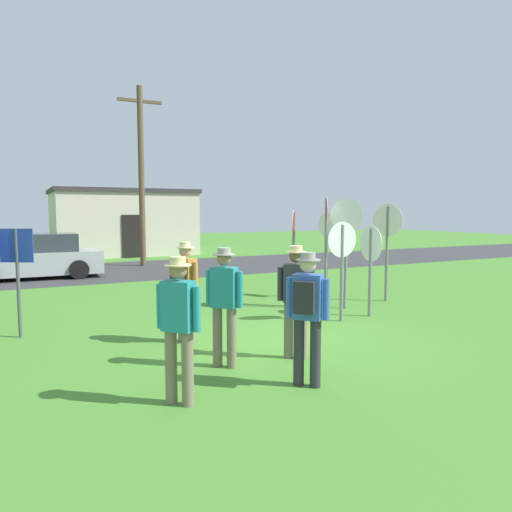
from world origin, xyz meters
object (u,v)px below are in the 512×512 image
stop_sign_far_back (342,254)px  person_near_signs (185,284)px  stop_sign_tallest (326,235)px  person_with_sunhat (307,309)px  parked_car_on_street (36,258)px  utility_pole (141,173)px  person_on_left (224,300)px  stop_sign_leaning_left (346,233)px  person_in_dark_shirt (296,295)px  stop_sign_leaning_right (327,241)px  stop_sign_low_front (293,243)px  person_holding_notes (179,322)px  info_panel_middle (17,263)px  stop_sign_rear_left (371,255)px  stop_sign_center_cluster (387,234)px

stop_sign_far_back → person_near_signs: size_ratio=1.18×
stop_sign_tallest → person_with_sunhat: size_ratio=1.50×
person_with_sunhat → parked_car_on_street: bearing=101.9°
utility_pole → stop_sign_tallest: utility_pole is taller
person_on_left → stop_sign_leaning_left: bearing=32.2°
stop_sign_far_back → person_in_dark_shirt: size_ratio=1.18×
stop_sign_leaning_right → stop_sign_tallest: stop_sign_tallest is taller
utility_pole → stop_sign_leaning_left: (2.11, -10.87, -2.08)m
person_near_signs → stop_sign_low_front: bearing=28.3°
stop_sign_tallest → person_holding_notes: (-4.80, -3.89, -0.73)m
stop_sign_far_back → info_panel_middle: stop_sign_far_back is taller
stop_sign_rear_left → person_holding_notes: (-5.12, -2.70, -0.35)m
person_on_left → stop_sign_rear_left: bearing=22.4°
person_with_sunhat → stop_sign_leaning_left: bearing=47.2°
utility_pole → stop_sign_tallest: size_ratio=2.81×
parked_car_on_street → stop_sign_far_back: stop_sign_far_back is taller
stop_sign_far_back → person_on_left: 3.67m
utility_pole → person_in_dark_shirt: utility_pole is taller
utility_pole → stop_sign_low_front: utility_pole is taller
person_near_signs → stop_sign_leaning_right: bearing=27.6°
stop_sign_center_cluster → person_with_sunhat: bearing=-140.9°
stop_sign_center_cluster → stop_sign_leaning_right: size_ratio=1.10×
person_on_left → person_holding_notes: same height
stop_sign_far_back → person_near_signs: 3.39m
parked_car_on_street → stop_sign_center_cluster: bearing=-48.1°
person_near_signs → person_holding_notes: size_ratio=1.00×
person_on_left → info_panel_middle: size_ratio=0.89×
stop_sign_low_front → stop_sign_tallest: (0.68, -0.35, 0.19)m
stop_sign_low_front → info_panel_middle: (-5.75, -0.07, -0.17)m
person_near_signs → info_panel_middle: 3.06m
stop_sign_center_cluster → stop_sign_tallest: bearing=-179.7°
stop_sign_leaning_left → stop_sign_leaning_right: size_ratio=1.15×
info_panel_middle → stop_sign_rear_left: bearing=-12.3°
person_near_signs → info_panel_middle: info_panel_middle is taller
stop_sign_rear_left → info_panel_middle: (-6.76, 1.47, 0.02)m
person_with_sunhat → stop_sign_tallest: bearing=52.2°
stop_sign_leaning_left → stop_sign_rear_left: stop_sign_leaning_left is taller
stop_sign_rear_left → stop_sign_far_back: bearing=-172.8°
stop_sign_center_cluster → person_near_signs: 5.95m
person_with_sunhat → info_panel_middle: 5.46m
person_on_left → person_holding_notes: (-1.00, -1.01, 0.00)m
utility_pole → person_with_sunhat: utility_pole is taller
stop_sign_far_back → person_near_signs: bearing=-178.6°
stop_sign_center_cluster → person_on_left: bearing=-152.9°
parked_car_on_street → person_near_signs: bearing=-78.9°
person_on_left → person_with_sunhat: same height
stop_sign_center_cluster → person_near_signs: size_ratio=1.40×
stop_sign_rear_left → person_in_dark_shirt: size_ratio=1.13×
stop_sign_leaning_right → person_with_sunhat: stop_sign_leaning_right is taller
stop_sign_tallest → stop_sign_rear_left: bearing=-74.6°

